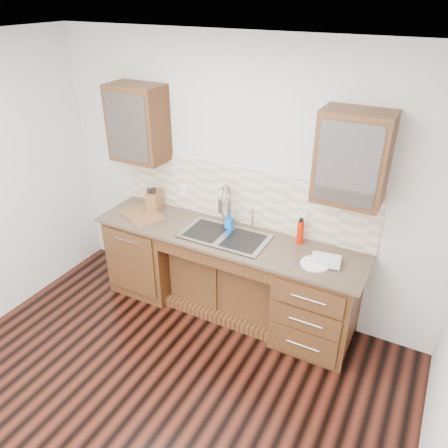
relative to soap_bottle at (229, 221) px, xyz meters
The scene contains 25 objects.
ground 1.88m from the soap_bottle, 88.82° to the right, with size 4.00×3.50×0.10m, color #3E170E.
ceiling 2.36m from the soap_bottle, 88.82° to the right, with size 4.00×3.50×0.10m, color white.
wall_back 0.43m from the soap_bottle, 81.99° to the left, with size 4.00×0.10×2.70m, color silver.
base_cabinet_left 1.08m from the soap_bottle, behind, with size 0.70×0.62×0.88m, color #593014.
base_cabinet_center 0.64m from the soap_bottle, 51.57° to the right, with size 1.20×0.44×0.70m, color #593014.
base_cabinet_right 1.13m from the soap_bottle, ahead, with size 0.70×0.62×0.88m, color #593014.
countertop 0.18m from the soap_bottle, 77.51° to the right, with size 2.70×0.65×0.03m, color #84705B.
backsplash 0.28m from the soap_bottle, 79.15° to the left, with size 2.70×0.02×0.59m, color beige.
sink 0.23m from the soap_bottle, 78.65° to the right, with size 0.84×0.46×0.19m, color #9E9EA5.
faucet 0.14m from the soap_bottle, 118.56° to the left, with size 0.04×0.04×0.40m, color #999993.
filter_tap 0.23m from the soap_bottle, 20.50° to the left, with size 0.02×0.02×0.24m, color #999993.
upper_cabinet_left 1.32m from the soap_bottle, behind, with size 0.55×0.34×0.75m, color #593014.
upper_cabinet_right 1.37m from the soap_bottle, ahead, with size 0.55×0.34×0.75m, color #593014.
outlet_left 0.65m from the soap_bottle, 165.88° to the left, with size 0.08×0.01×0.12m, color white.
outlet_right 0.71m from the soap_bottle, 12.83° to the left, with size 0.08×0.01×0.12m, color white.
soap_bottle is the anchor object (origin of this frame).
water_bottle 0.71m from the soap_bottle, ahead, with size 0.06×0.06×0.23m, color red.
plate 0.97m from the soap_bottle, 13.18° to the right, with size 0.25×0.25×0.01m, color white.
dish_towel 1.03m from the soap_bottle, ahead, with size 0.25×0.18×0.04m, color white.
knife_block 0.89m from the soap_bottle, behind, with size 0.12×0.19×0.21m, color #9C6232.
cutting_board 0.95m from the soap_bottle, 168.66° to the right, with size 0.45×0.32×0.02m, color brown.
cup_left_a 1.36m from the soap_bottle, behind, with size 0.11×0.11×0.09m, color white.
cup_left_b 1.22m from the soap_bottle, behind, with size 0.10×0.10×0.09m, color silver.
cup_right_a 1.30m from the soap_bottle, ahead, with size 0.12×0.12×0.10m, color silver.
cup_right_b 1.46m from the soap_bottle, ahead, with size 0.10×0.10×0.10m, color white.
Camera 1 is at (1.67, -1.77, 3.02)m, focal length 35.00 mm.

